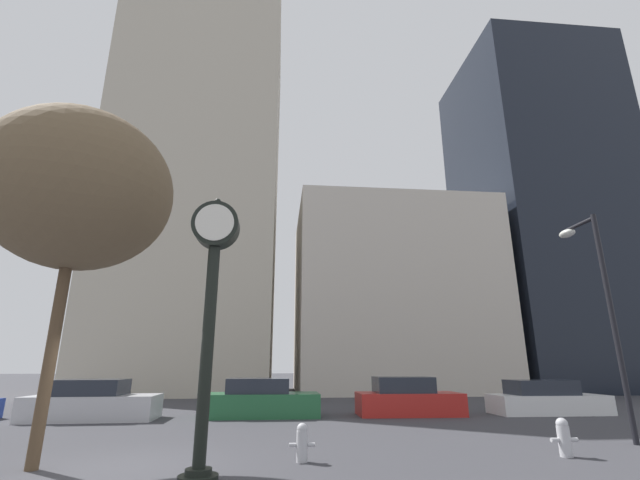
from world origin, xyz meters
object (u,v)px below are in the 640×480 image
object	(u,v)px
bare_tree	(79,190)
car_white	(546,400)
fire_hydrant_near	(564,437)
car_green	(262,400)
car_silver	(92,403)
fire_hydrant_far	(302,442)
street_lamp_right	(596,286)
street_clock	(212,290)
car_red	(407,399)

from	to	relation	value
bare_tree	car_white	bearing A→B (deg)	27.73
fire_hydrant_near	car_green	bearing A→B (deg)	130.07
car_silver	car_green	distance (m)	6.11
car_silver	fire_hydrant_far	xyz separation A→B (m)	(7.20, -7.63, -0.21)
car_silver	street_lamp_right	bearing A→B (deg)	-22.78
street_lamp_right	car_silver	bearing A→B (deg)	158.72
car_white	fire_hydrant_near	world-z (taller)	car_white
street_clock	car_red	distance (m)	11.79
street_lamp_right	bare_tree	distance (m)	13.70
street_clock	fire_hydrant_far	bearing A→B (deg)	37.84
car_red	car_silver	bearing A→B (deg)	-176.34
car_red	street_lamp_right	world-z (taller)	street_lamp_right
street_clock	street_lamp_right	size ratio (longest dim) A/B	0.85
car_green	fire_hydrant_near	xyz separation A→B (m)	(6.82, -8.10, -0.20)
street_clock	car_red	xyz separation A→B (m)	(6.47, 9.49, -2.65)
street_clock	car_white	xyz separation A→B (m)	(12.21, 9.35, -2.71)
car_red	car_white	size ratio (longest dim) A/B	0.91
bare_tree	car_silver	bearing A→B (deg)	104.96
street_clock	car_silver	world-z (taller)	street_clock
car_green	fire_hydrant_far	world-z (taller)	car_green
street_clock	fire_hydrant_near	distance (m)	8.19
car_green	street_lamp_right	world-z (taller)	street_lamp_right
bare_tree	street_lamp_right	bearing A→B (deg)	7.47
car_green	street_lamp_right	size ratio (longest dim) A/B	0.71
street_clock	fire_hydrant_far	distance (m)	3.70
car_green	car_white	size ratio (longest dim) A/B	0.94
car_white	bare_tree	world-z (taller)	bare_tree
car_white	fire_hydrant_far	bearing A→B (deg)	-141.98
car_silver	street_lamp_right	world-z (taller)	street_lamp_right
street_clock	fire_hydrant_near	size ratio (longest dim) A/B	6.50
fire_hydrant_far	bare_tree	distance (m)	7.37
street_clock	bare_tree	distance (m)	4.25
car_green	car_red	bearing A→B (deg)	0.05
fire_hydrant_far	car_silver	bearing A→B (deg)	133.35
street_clock	car_white	bearing A→B (deg)	37.46
fire_hydrant_far	street_lamp_right	world-z (taller)	street_lamp_right
car_silver	car_red	distance (m)	11.85
car_green	car_white	world-z (taller)	car_green
car_red	car_white	xyz separation A→B (m)	(5.74, -0.14, -0.06)
car_silver	car_green	size ratio (longest dim) A/B	1.05
street_clock	car_white	distance (m)	15.61
fire_hydrant_far	bare_tree	bearing A→B (deg)	-177.67
car_silver	street_clock	bearing A→B (deg)	-60.82
fire_hydrant_near	car_silver	bearing A→B (deg)	149.34
car_red	car_green	bearing A→B (deg)	-178.58
car_white	bare_tree	distance (m)	18.23
car_white	car_silver	bearing A→B (deg)	-178.39
fire_hydrant_near	bare_tree	xyz separation A→B (m)	(-10.82, -0.18, 5.28)
car_silver	fire_hydrant_far	distance (m)	10.50
fire_hydrant_far	car_white	bearing A→B (deg)	37.39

